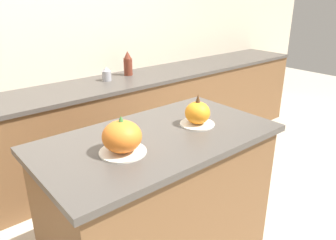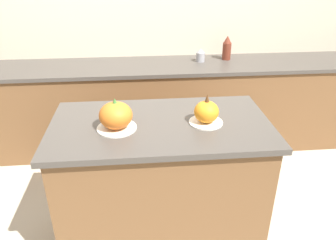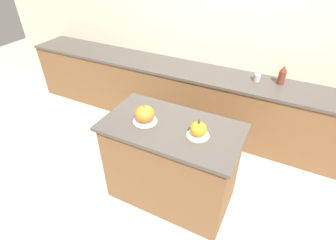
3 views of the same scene
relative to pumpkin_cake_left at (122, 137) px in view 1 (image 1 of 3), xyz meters
The scene contains 7 objects.
wall_back 1.74m from the pumpkin_cake_left, 81.61° to the left, with size 8.00×0.06×2.50m.
kitchen_island 0.61m from the pumpkin_cake_left, 10.22° to the left, with size 1.29×0.71×0.95m.
back_counter 1.52m from the pumpkin_cake_left, 79.64° to the left, with size 6.00×0.60×0.88m.
pumpkin_cake_left is the anchor object (origin of this frame).
pumpkin_cake_right 0.52m from the pumpkin_cake_left, ahead, with size 0.20×0.20×0.18m.
bottle_tall 1.80m from the pumpkin_cake_left, 55.68° to the left, with size 0.09×0.09×0.24m.
bottle_short 1.62m from the pumpkin_cake_left, 62.62° to the left, with size 0.08×0.08×0.13m.
Camera 1 is at (-0.98, -1.24, 1.66)m, focal length 35.00 mm.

